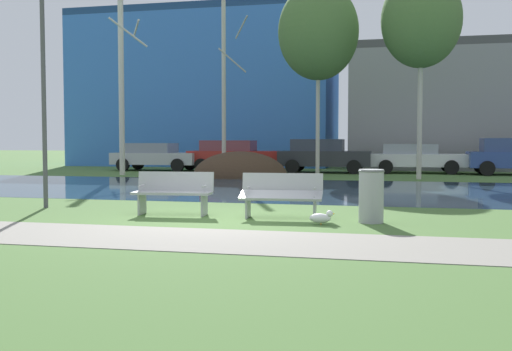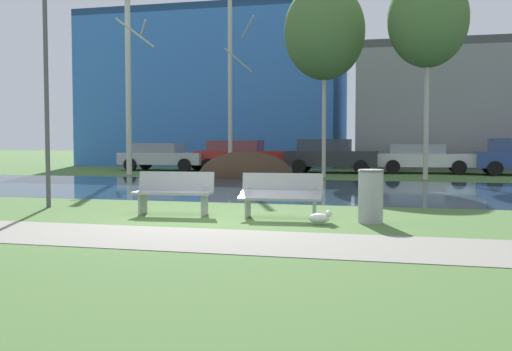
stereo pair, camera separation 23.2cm
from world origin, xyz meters
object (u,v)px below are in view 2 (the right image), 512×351
at_px(parked_van_nearest_silver, 162,156).
at_px(parked_wagon_fourth_white, 423,158).
at_px(trash_bin, 371,195).
at_px(seagull, 320,218).
at_px(parked_sedan_second_red, 241,155).
at_px(bench_left, 174,192).
at_px(parked_hatch_third_dark, 330,155).
at_px(streetlamp, 46,54).
at_px(bench_right, 281,194).

xyz_separation_m(parked_van_nearest_silver, parked_wagon_fourth_white, (12.62, 0.53, -0.01)).
height_order(trash_bin, seagull, trash_bin).
bearing_deg(trash_bin, parked_van_nearest_silver, 123.83).
bearing_deg(parked_sedan_second_red, parked_van_nearest_silver, -174.29).
height_order(bench_left, parked_hatch_third_dark, parked_hatch_third_dark).
relative_size(seagull, streetlamp, 0.09).
bearing_deg(streetlamp, parked_van_nearest_silver, 104.49).
bearing_deg(bench_left, parked_hatch_third_dark, 86.75).
relative_size(parked_van_nearest_silver, parked_hatch_third_dark, 1.01).
xyz_separation_m(bench_right, seagull, (0.89, -0.80, -0.34)).
distance_m(streetlamp, parked_hatch_third_dark, 16.99).
height_order(seagull, parked_wagon_fourth_white, parked_wagon_fourth_white).
relative_size(bench_left, streetlamp, 0.32).
xyz_separation_m(seagull, streetlamp, (-6.39, 1.33, 3.30)).
height_order(bench_right, streetlamp, streetlamp).
bearing_deg(parked_wagon_fourth_white, seagull, -96.38).
relative_size(seagull, parked_van_nearest_silver, 0.11).
bearing_deg(streetlamp, trash_bin, -6.47).
relative_size(streetlamp, parked_hatch_third_dark, 1.20).
relative_size(seagull, parked_wagon_fourth_white, 0.11).
height_order(trash_bin, streetlamp, streetlamp).
relative_size(streetlamp, parked_sedan_second_red, 1.12).
height_order(bench_right, seagull, bench_right).
xyz_separation_m(bench_right, streetlamp, (-5.50, 0.53, 2.96)).
height_order(trash_bin, parked_wagon_fourth_white, parked_wagon_fourth_white).
bearing_deg(parked_sedan_second_red, trash_bin, -66.84).
height_order(streetlamp, parked_van_nearest_silver, streetlamp).
xyz_separation_m(parked_van_nearest_silver, parked_sedan_second_red, (3.97, 0.40, 0.06)).
bearing_deg(bench_left, parked_van_nearest_silver, 113.96).
distance_m(streetlamp, parked_wagon_fourth_white, 18.98).
bearing_deg(trash_bin, streetlamp, 173.53).
bearing_deg(parked_sedan_second_red, streetlamp, -89.20).
xyz_separation_m(trash_bin, parked_wagon_fourth_white, (1.17, 17.62, 0.22)).
xyz_separation_m(parked_hatch_third_dark, parked_wagon_fourth_white, (4.20, 0.54, -0.09)).
relative_size(parked_sedan_second_red, parked_hatch_third_dark, 1.07).
bearing_deg(streetlamp, parked_wagon_fourth_white, 63.38).
xyz_separation_m(seagull, parked_sedan_second_red, (-6.62, 17.99, 0.67)).
xyz_separation_m(bench_left, trash_bin, (3.99, -0.29, 0.04)).
relative_size(bench_left, seagull, 3.52).
distance_m(trash_bin, parked_hatch_third_dark, 17.34).
bearing_deg(bench_right, bench_left, 180.00).
xyz_separation_m(bench_right, parked_hatch_third_dark, (-1.29, 16.79, 0.35)).
height_order(streetlamp, parked_sedan_second_red, streetlamp).
bearing_deg(bench_left, bench_right, 0.00).
height_order(parked_van_nearest_silver, parked_wagon_fourth_white, parked_van_nearest_silver).
distance_m(bench_left, parked_sedan_second_red, 17.55).
bearing_deg(parked_sedan_second_red, parked_hatch_third_dark, -5.23).
distance_m(bench_left, parked_wagon_fourth_white, 18.08).
height_order(trash_bin, parked_sedan_second_red, parked_sedan_second_red).
xyz_separation_m(bench_left, parked_van_nearest_silver, (-7.46, 16.79, 0.27)).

